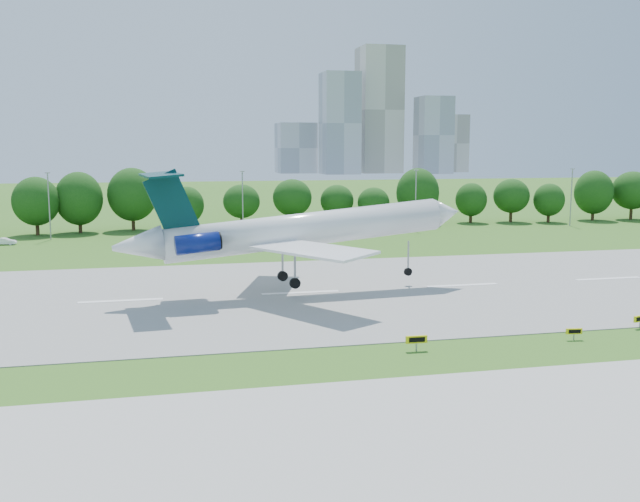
{
  "coord_description": "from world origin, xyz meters",
  "views": [
    {
      "loc": [
        -35.53,
        -53.96,
        16.69
      ],
      "look_at": [
        -19.28,
        18.0,
        5.9
      ],
      "focal_mm": 40.0,
      "sensor_mm": 36.0,
      "label": 1
    }
  ],
  "objects": [
    {
      "name": "skyline",
      "position": [
        100.16,
        390.61,
        30.46
      ],
      "size": [
        127.0,
        52.0,
        80.0
      ],
      "color": "#B2B2B7",
      "rests_on": "ground"
    },
    {
      "name": "taxi_sign_centre",
      "position": [
        -0.59,
        0.08,
        0.76
      ],
      "size": [
        1.47,
        0.35,
        1.03
      ],
      "rotation": [
        0.0,
        0.0,
        -0.12
      ],
      "color": "gray",
      "rests_on": "ground"
    },
    {
      "name": "light_poles",
      "position": [
        -2.5,
        82.0,
        6.34
      ],
      "size": [
        175.9,
        0.25,
        12.19
      ],
      "color": "gray",
      "rests_on": "ground"
    },
    {
      "name": "airliner",
      "position": [
        -21.31,
        24.75,
        7.4
      ],
      "size": [
        41.51,
        29.94,
        13.32
      ],
      "rotation": [
        0.0,
        -0.08,
        0.12
      ],
      "color": "white",
      "rests_on": "ground"
    },
    {
      "name": "taxi_sign_right",
      "position": [
        7.78,
        2.46,
        0.88
      ],
      "size": [
        1.67,
        0.68,
        1.19
      ],
      "rotation": [
        0.0,
        0.0,
        0.3
      ],
      "color": "gray",
      "rests_on": "ground"
    },
    {
      "name": "ground",
      "position": [
        0.0,
        0.0,
        0.0
      ],
      "size": [
        600.0,
        600.0,
        0.0
      ],
      "primitive_type": "plane",
      "color": "#316219",
      "rests_on": "ground"
    },
    {
      "name": "service_vehicle_b",
      "position": [
        -30.33,
        83.23,
        0.63
      ],
      "size": [
        3.81,
        1.84,
        1.26
      ],
      "primitive_type": "imported",
      "rotation": [
        0.0,
        0.0,
        1.67
      ],
      "color": "silver",
      "rests_on": "ground"
    },
    {
      "name": "service_vehicle_a",
      "position": [
        -61.72,
        76.44,
        0.6
      ],
      "size": [
        3.76,
        1.6,
        1.21
      ],
      "primitive_type": "imported",
      "rotation": [
        0.0,
        0.0,
        1.48
      ],
      "color": "white",
      "rests_on": "ground"
    },
    {
      "name": "tree_line",
      "position": [
        0.0,
        92.0,
        6.19
      ],
      "size": [
        288.4,
        8.4,
        10.4
      ],
      "color": "#382314",
      "rests_on": "ground"
    },
    {
      "name": "taxi_sign_left",
      "position": [
        -15.2,
        -0.09,
        0.95
      ],
      "size": [
        1.84,
        0.3,
        1.29
      ],
      "rotation": [
        0.0,
        0.0,
        -0.03
      ],
      "color": "gray",
      "rests_on": "ground"
    },
    {
      "name": "runway",
      "position": [
        0.0,
        25.0,
        0.04
      ],
      "size": [
        400.0,
        45.0,
        0.08
      ],
      "primitive_type": "cube",
      "color": "gray",
      "rests_on": "ground"
    }
  ]
}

